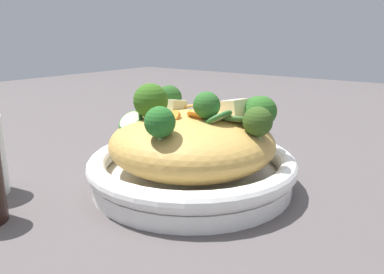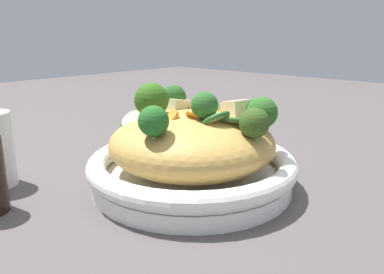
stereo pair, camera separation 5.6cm
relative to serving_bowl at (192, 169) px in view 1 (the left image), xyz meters
name	(u,v)px [view 1 (the left image)]	position (x,y,z in m)	size (l,w,h in m)	color
ground_plane	(192,186)	(0.00, 0.00, -0.03)	(3.00, 3.00, 0.00)	#4E4747
serving_bowl	(192,169)	(0.00, 0.00, 0.00)	(0.31, 0.31, 0.05)	white
noodle_heap	(192,143)	(0.00, 0.00, 0.04)	(0.25, 0.25, 0.10)	tan
broccoli_florets	(205,109)	(-0.02, -0.01, 0.09)	(0.22, 0.22, 0.08)	#9BB874
carrot_coins	(199,114)	(-0.01, -0.01, 0.09)	(0.05, 0.13, 0.03)	orange
zucchini_slices	(200,120)	(-0.02, 0.01, 0.08)	(0.19, 0.12, 0.04)	#C0DA98
chicken_chunks	(213,109)	(0.00, -0.05, 0.09)	(0.13, 0.08, 0.04)	beige
chopsticks_pair	(184,128)	(0.23, -0.27, -0.02)	(0.21, 0.10, 0.01)	black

